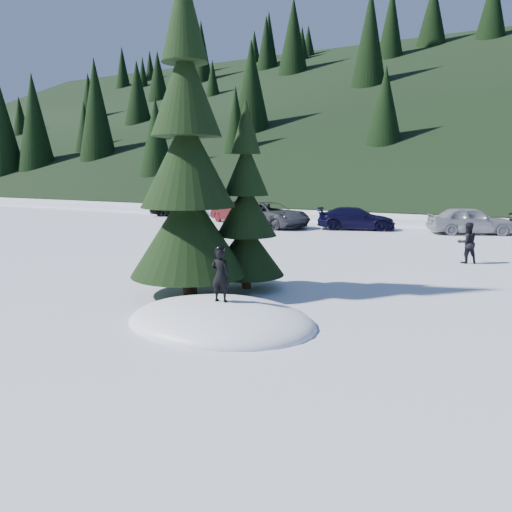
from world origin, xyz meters
The scene contains 12 objects.
ground centered at (0.00, 0.00, 0.00)m, with size 200.00×200.00×0.00m, color white.
snow_mound centered at (0.00, 0.00, 0.00)m, with size 4.48×3.52×0.96m, color white.
forest_hillside centered at (0.00, 54.00, 12.50)m, with size 200.00×60.00×25.00m, color black, non-canonical shape.
spruce_tall centered at (-2.20, 1.80, 3.32)m, with size 3.20×3.20×8.60m.
spruce_short centered at (-1.20, 3.20, 2.10)m, with size 2.20×2.20×5.37m.
child_skier centered at (-0.03, 0.04, 1.08)m, with size 0.44×0.29×1.21m, color black.
adult_0 centered at (3.92, 10.64, 0.76)m, with size 0.74×0.57×1.52m, color black.
car_0 centered at (-17.57, 20.85, 0.68)m, with size 1.60×3.97×1.35m, color black.
car_1 centered at (-11.08, 18.89, 0.70)m, with size 1.47×4.22×1.39m, color #400B0E.
car_2 centered at (-8.10, 17.87, 0.75)m, with size 2.48×5.38×1.49m, color #424449.
car_3 centered at (-3.06, 19.03, 0.65)m, with size 1.81×4.46×1.29m, color black.
car_4 centered at (3.00, 20.01, 0.75)m, with size 1.76×4.37×1.49m, color #9EA0A6.
Camera 1 is at (5.99, -9.09, 3.39)m, focal length 35.00 mm.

